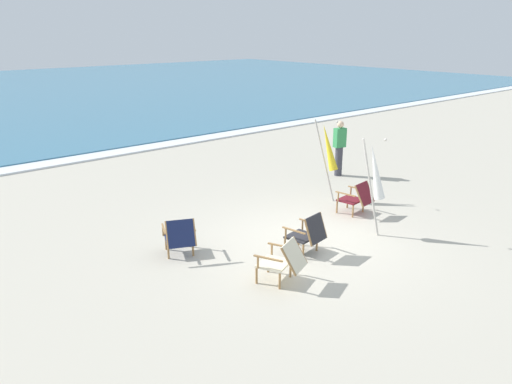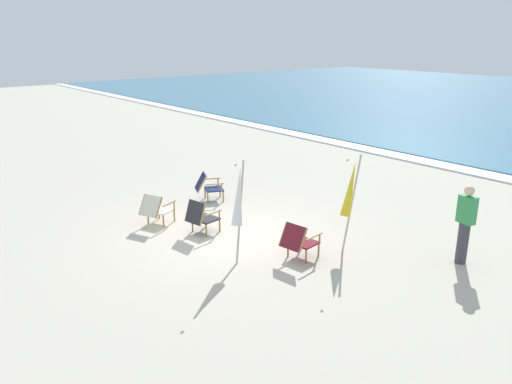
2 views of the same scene
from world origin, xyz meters
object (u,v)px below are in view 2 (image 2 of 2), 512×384
umbrella_furled_yellow (350,190)px  umbrella_furled_white (239,197)px  beach_chair_mid_center (156,208)px  beach_chair_front_left (208,186)px  beach_chair_front_right (299,240)px  beach_chair_back_right (201,216)px  person_near_chairs (465,224)px

umbrella_furled_yellow → umbrella_furled_white: 2.39m
beach_chair_mid_center → beach_chair_front_left: 2.17m
beach_chair_front_right → beach_chair_back_right: size_ratio=1.00×
beach_chair_mid_center → person_near_chairs: 6.91m
umbrella_furled_white → person_near_chairs: bearing=49.5°
beach_chair_back_right → umbrella_furled_yellow: 3.47m
umbrella_furled_yellow → umbrella_furled_white: bearing=-114.9°
umbrella_furled_yellow → person_near_chairs: 2.34m
beach_chair_mid_center → person_near_chairs: (5.79, 3.73, 0.42)m
beach_chair_front_left → beach_chair_mid_center: bearing=-69.0°
beach_chair_mid_center → umbrella_furled_yellow: size_ratio=0.46×
beach_chair_front_right → beach_chair_mid_center: beach_chair_front_right is taller
umbrella_furled_white → person_near_chairs: 4.52m
umbrella_furled_white → person_near_chairs: (2.92, 3.41, -0.53)m
beach_chair_front_right → umbrella_furled_white: bearing=-126.5°
beach_chair_front_right → beach_chair_mid_center: bearing=-160.2°
person_near_chairs → umbrella_furled_yellow: bearing=-146.9°
umbrella_furled_yellow → person_near_chairs: size_ratio=1.25×
beach_chair_back_right → person_near_chairs: (4.64, 3.20, 0.41)m
beach_chair_back_right → beach_chair_mid_center: beach_chair_back_right is taller
umbrella_furled_white → beach_chair_back_right: bearing=173.0°
beach_chair_front_right → beach_chair_mid_center: size_ratio=0.87×
beach_chair_front_left → umbrella_furled_yellow: 4.77m
beach_chair_front_left → umbrella_furled_yellow: bearing=5.6°
beach_chair_front_right → beach_chair_back_right: 2.56m
umbrella_furled_white → person_near_chairs: size_ratio=1.28×
beach_chair_front_right → umbrella_furled_white: size_ratio=0.39×
beach_chair_front_right → person_near_chairs: person_near_chairs is taller
beach_chair_front_right → person_near_chairs: bearing=47.9°
beach_chair_front_right → umbrella_furled_yellow: (0.28, 1.19, 0.91)m
beach_chair_back_right → person_near_chairs: bearing=34.6°
beach_chair_back_right → person_near_chairs: 5.65m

